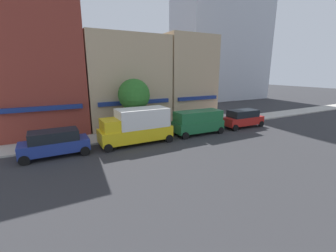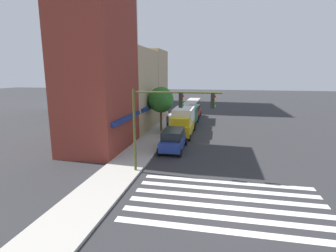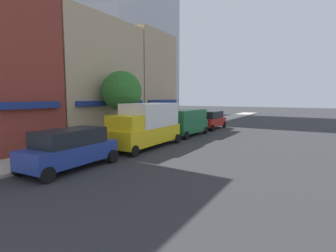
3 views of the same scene
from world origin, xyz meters
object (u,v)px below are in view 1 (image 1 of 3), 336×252
at_px(van_green, 198,121).
at_px(suv_red, 243,118).
at_px(pedestrian_grey_coat, 148,124).
at_px(suv_blue, 55,143).
at_px(street_tree, 134,95).
at_px(box_truck_yellow, 137,126).

xyz_separation_m(van_green, suv_red, (6.05, 0.00, -0.25)).
height_order(suv_red, pedestrian_grey_coat, suv_red).
bearing_deg(suv_blue, van_green, -1.39).
height_order(suv_blue, van_green, van_green).
distance_m(suv_blue, street_tree, 8.27).
relative_size(suv_red, pedestrian_grey_coat, 2.67).
height_order(suv_red, street_tree, street_tree).
bearing_deg(box_truck_yellow, pedestrian_grey_coat, 47.74).
relative_size(suv_blue, suv_red, 1.00).
bearing_deg(van_green, pedestrian_grey_coat, 154.70).
height_order(suv_blue, pedestrian_grey_coat, suv_blue).
relative_size(pedestrian_grey_coat, street_tree, 0.33).
bearing_deg(suv_blue, suv_red, -1.39).
height_order(van_green, street_tree, street_tree).
bearing_deg(street_tree, van_green, -26.62).
bearing_deg(box_truck_yellow, suv_blue, 179.26).
xyz_separation_m(suv_red, pedestrian_grey_coat, (-10.52, 2.22, 0.04)).
bearing_deg(van_green, box_truck_yellow, -178.92).
bearing_deg(suv_red, box_truck_yellow, -178.98).
bearing_deg(box_truck_yellow, van_green, -0.74).
bearing_deg(pedestrian_grey_coat, suv_blue, -75.65).
distance_m(pedestrian_grey_coat, street_tree, 3.10).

